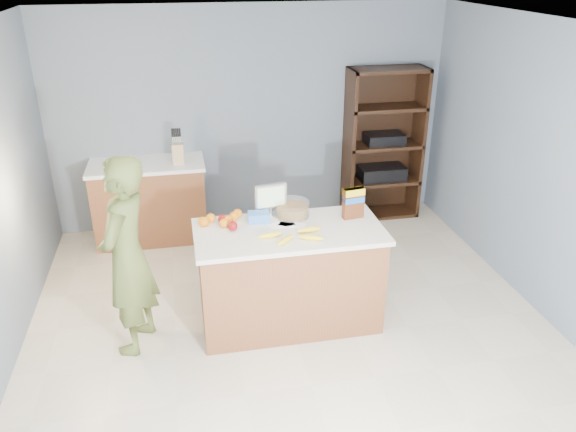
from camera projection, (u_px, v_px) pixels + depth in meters
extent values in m
cube|color=beige|center=(296.00, 341.00, 4.72)|extent=(4.50, 5.00, 0.02)
cube|color=slate|center=(251.00, 118.00, 6.41)|extent=(4.50, 0.02, 2.50)
cube|color=slate|center=(565.00, 183.00, 4.59)|extent=(0.02, 5.00, 2.50)
cube|color=white|center=(299.00, 30.00, 3.66)|extent=(4.50, 5.00, 0.02)
cube|color=brown|center=(289.00, 279.00, 4.80)|extent=(1.50, 0.70, 0.86)
cube|color=silver|center=(289.00, 232.00, 4.61)|extent=(1.56, 0.76, 0.04)
cube|color=black|center=(289.00, 315.00, 4.96)|extent=(1.46, 0.66, 0.10)
cube|color=brown|center=(151.00, 203.00, 6.28)|extent=(1.20, 0.60, 0.86)
cube|color=white|center=(146.00, 165.00, 6.09)|extent=(1.24, 0.62, 0.04)
cube|color=black|center=(378.00, 140.00, 6.82)|extent=(0.90, 0.04, 1.80)
cube|color=black|center=(349.00, 147.00, 6.58)|extent=(0.04, 0.40, 1.80)
cube|color=black|center=(417.00, 143.00, 6.74)|extent=(0.04, 0.40, 1.80)
cube|color=black|center=(378.00, 212.00, 7.03)|extent=(0.90, 0.40, 0.04)
cube|color=black|center=(381.00, 180.00, 6.85)|extent=(0.90, 0.40, 0.04)
cube|color=black|center=(383.00, 145.00, 6.66)|extent=(0.90, 0.40, 0.04)
cube|color=black|center=(386.00, 107.00, 6.47)|extent=(0.90, 0.40, 0.04)
cube|color=black|center=(389.00, 70.00, 6.29)|extent=(0.90, 0.40, 0.04)
cube|color=black|center=(381.00, 173.00, 6.81)|extent=(0.55, 0.32, 0.16)
cube|color=black|center=(384.00, 138.00, 6.63)|extent=(0.45, 0.30, 0.12)
imported|color=#515E2A|center=(127.00, 257.00, 4.35)|extent=(0.57, 0.70, 1.64)
cube|color=tan|center=(178.00, 154.00, 6.02)|extent=(0.12, 0.10, 0.22)
cylinder|color=black|center=(173.00, 140.00, 5.95)|extent=(0.02, 0.02, 0.09)
cylinder|color=black|center=(175.00, 140.00, 5.95)|extent=(0.02, 0.02, 0.09)
cylinder|color=black|center=(177.00, 140.00, 5.96)|extent=(0.02, 0.02, 0.09)
cylinder|color=black|center=(179.00, 140.00, 5.96)|extent=(0.02, 0.02, 0.09)
cylinder|color=black|center=(181.00, 140.00, 5.96)|extent=(0.02, 0.02, 0.09)
cube|color=white|center=(281.00, 225.00, 4.69)|extent=(0.24, 0.16, 0.00)
cube|color=white|center=(292.00, 225.00, 4.69)|extent=(0.24, 0.21, 0.00)
ellipsoid|color=yellow|center=(270.00, 235.00, 4.46)|extent=(0.21, 0.08, 0.05)
ellipsoid|color=yellow|center=(285.00, 240.00, 4.38)|extent=(0.18, 0.17, 0.05)
ellipsoid|color=yellow|center=(309.00, 230.00, 4.55)|extent=(0.21, 0.06, 0.05)
ellipsoid|color=yellow|center=(311.00, 238.00, 4.42)|extent=(0.21, 0.13, 0.05)
sphere|color=maroon|center=(223.00, 219.00, 4.69)|extent=(0.08, 0.08, 0.08)
sphere|color=maroon|center=(233.00, 226.00, 4.57)|extent=(0.08, 0.08, 0.08)
sphere|color=orange|center=(204.00, 222.00, 4.64)|extent=(0.08, 0.08, 0.08)
sphere|color=orange|center=(211.00, 218.00, 4.72)|extent=(0.08, 0.08, 0.08)
sphere|color=orange|center=(224.00, 223.00, 4.63)|extent=(0.08, 0.08, 0.08)
sphere|color=orange|center=(234.00, 216.00, 4.75)|extent=(0.08, 0.08, 0.08)
sphere|color=orange|center=(203.00, 221.00, 4.66)|extent=(0.08, 0.08, 0.08)
sphere|color=orange|center=(228.00, 220.00, 4.68)|extent=(0.08, 0.08, 0.08)
sphere|color=orange|center=(238.00, 213.00, 4.80)|extent=(0.08, 0.08, 0.08)
cube|color=blue|center=(259.00, 217.00, 4.73)|extent=(0.19, 0.13, 0.08)
cylinder|color=#267219|center=(292.00, 211.00, 4.83)|extent=(0.27, 0.27, 0.09)
cylinder|color=white|center=(292.00, 209.00, 4.82)|extent=(0.30, 0.30, 0.13)
cylinder|color=silver|center=(271.00, 214.00, 4.87)|extent=(0.12, 0.12, 0.01)
cylinder|color=silver|center=(271.00, 211.00, 4.86)|extent=(0.02, 0.02, 0.05)
cube|color=silver|center=(271.00, 196.00, 4.80)|extent=(0.28, 0.07, 0.22)
cube|color=yellow|center=(271.00, 197.00, 4.78)|extent=(0.24, 0.03, 0.18)
cube|color=#592B14|center=(353.00, 203.00, 4.76)|extent=(0.19, 0.09, 0.27)
cube|color=yellow|center=(354.00, 192.00, 4.71)|extent=(0.19, 0.09, 0.06)
cube|color=blue|center=(354.00, 200.00, 4.74)|extent=(0.19, 0.09, 0.05)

